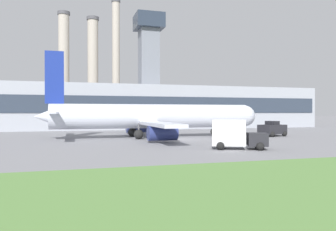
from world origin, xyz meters
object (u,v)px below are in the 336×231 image
object	(u,v)px
airplane	(151,117)
ground_crew_person	(230,133)
pushback_tug	(272,129)
fuel_truck	(235,135)

from	to	relation	value
airplane	ground_crew_person	size ratio (longest dim) A/B	17.27
airplane	pushback_tug	bearing A→B (deg)	-8.34
airplane	fuel_truck	world-z (taller)	airplane
airplane	pushback_tug	xyz separation A→B (m)	(16.09, -2.36, -1.68)
ground_crew_person	fuel_truck	bearing A→B (deg)	-114.91
pushback_tug	airplane	bearing A→B (deg)	171.66
fuel_truck	ground_crew_person	world-z (taller)	fuel_truck
airplane	fuel_truck	bearing A→B (deg)	-74.98
fuel_truck	ground_crew_person	distance (m)	9.34
ground_crew_person	pushback_tug	bearing A→B (deg)	25.45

